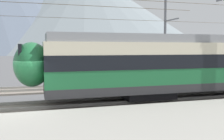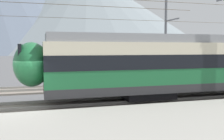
{
  "view_description": "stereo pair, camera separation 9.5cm",
  "coord_description": "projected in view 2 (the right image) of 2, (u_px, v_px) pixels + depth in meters",
  "views": [
    {
      "loc": [
        0.94,
        -11.98,
        3.08
      ],
      "look_at": [
        5.36,
        3.23,
        1.74
      ],
      "focal_mm": 40.91,
      "sensor_mm": 36.0,
      "label": 1
    },
    {
      "loc": [
        1.03,
        -12.0,
        3.08
      ],
      "look_at": [
        5.36,
        3.23,
        1.74
      ],
      "focal_mm": 40.91,
      "sensor_mm": 36.0,
      "label": 2
    }
  ],
  "objects": [
    {
      "name": "catenary_mast_far_side",
      "position": [
        166.0,
        36.0,
        23.23
      ],
      "size": [
        43.44,
        2.42,
        8.15
      ],
      "color": "slate",
      "rests_on": "ground"
    },
    {
      "name": "track_far",
      "position": [
        26.0,
        90.0,
        18.37
      ],
      "size": [
        120.0,
        3.0,
        0.28
      ],
      "color": "slate",
      "rests_on": "ground"
    },
    {
      "name": "track_near",
      "position": [
        20.0,
        108.0,
        12.86
      ],
      "size": [
        120.0,
        3.0,
        0.28
      ],
      "color": "slate",
      "rests_on": "ground"
    },
    {
      "name": "mountain_central_peak",
      "position": [
        87.0,
        12.0,
        188.27
      ],
      "size": [
        177.95,
        177.95,
        59.59
      ],
      "primitive_type": "cone",
      "color": "slate",
      "rests_on": "ground"
    },
    {
      "name": "ground_plane",
      "position": [
        17.0,
        117.0,
        11.48
      ],
      "size": [
        400.0,
        400.0,
        0.0
      ],
      "primitive_type": "plane",
      "color": "#565659"
    }
  ]
}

